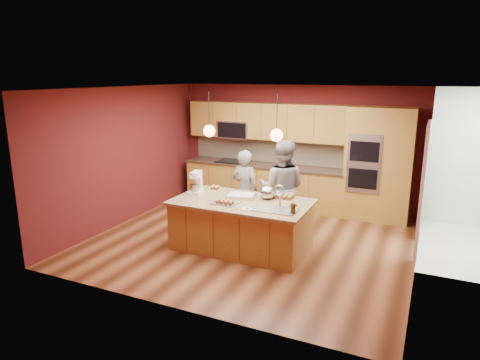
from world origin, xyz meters
The scene contains 24 objects.
floor centered at (0.00, 0.00, 0.00)m, with size 5.50×5.50×0.00m, color #442312.
ceiling centered at (0.00, 0.00, 2.70)m, with size 5.50×5.50×0.00m, color silver.
wall_back centered at (0.00, 2.50, 1.35)m, with size 5.50×5.50×0.00m, color #551719.
wall_front centered at (0.00, -2.50, 1.35)m, with size 5.50×5.50×0.00m, color #551719.
wall_left centered at (-2.75, 0.00, 1.35)m, with size 5.00×5.00×0.00m, color #551719.
wall_right centered at (2.75, 0.00, 1.35)m, with size 5.00×5.00×0.00m, color #551719.
cabinet_run centered at (-0.68, 2.25, 0.98)m, with size 3.74×0.64×2.30m.
oven_column centered at (1.85, 2.19, 1.15)m, with size 1.30×0.62×2.30m.
doorway_trim centered at (2.73, 0.80, 1.05)m, with size 0.08×1.11×2.20m, color white, non-canonical shape.
pendant_left centered at (-0.63, -0.36, 2.00)m, with size 0.20×0.20×0.80m.
pendant_right centered at (0.57, -0.36, 2.00)m, with size 0.20×0.20×0.80m.
island centered at (-0.02, -0.36, 0.44)m, with size 2.31×1.30×1.23m.
person_left centered at (-0.37, 0.54, 0.78)m, with size 0.57×0.37×1.55m, color black.
person_right centered at (0.37, 0.54, 0.89)m, with size 0.87×0.68×1.78m, color gray.
stand_mixer centered at (-0.96, -0.28, 1.02)m, with size 0.25×0.32×0.40m.
sheet_cake centered at (-0.14, -0.15, 0.87)m, with size 0.56×0.46×0.05m.
cooling_rack centered at (-0.22, -0.61, 0.86)m, with size 0.44×0.31×0.02m, color #B1B3B9.
mixing_bowl centered at (0.31, -0.07, 0.96)m, with size 0.28×0.28×0.24m, color #B2B6B9.
plate centered at (0.25, -0.76, 0.86)m, with size 0.17×0.17×0.01m, color silver.
tumbler centered at (0.96, -0.64, 0.93)m, with size 0.08×0.08×0.16m, color #3E230E.
phone centered at (0.85, -0.25, 0.86)m, with size 0.12×0.07×0.01m, color black.
cupcakes_left centered at (-0.79, 0.12, 0.89)m, with size 0.16×0.16×0.07m, color tan, non-canonical shape.
cupcakes_rack centered at (-0.19, -0.68, 0.90)m, with size 0.31×0.16×0.07m, color tan, non-canonical shape.
cupcakes_right centered at (0.55, 0.10, 0.89)m, with size 0.35×0.26×0.08m, color tan, non-canonical shape.
Camera 1 is at (2.82, -6.65, 2.94)m, focal length 32.00 mm.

